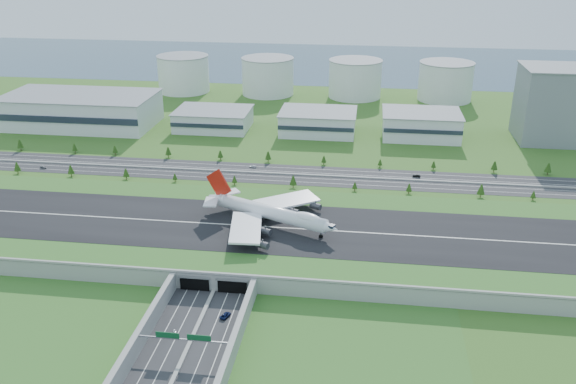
# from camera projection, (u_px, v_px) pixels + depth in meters

# --- Properties ---
(ground) EXTENTS (1200.00, 1200.00, 0.00)m
(ground) POSITION_uv_depth(u_px,v_px,m) (237.00, 239.00, 314.68)
(ground) COLOR #31591C
(ground) RESTS_ON ground
(airfield_deck) EXTENTS (520.00, 100.00, 9.20)m
(airfield_deck) POSITION_uv_depth(u_px,v_px,m) (237.00, 232.00, 313.00)
(airfield_deck) COLOR gray
(airfield_deck) RESTS_ON ground
(underpass_road) EXTENTS (38.80, 120.40, 8.00)m
(underpass_road) POSITION_uv_depth(u_px,v_px,m) (181.00, 355.00, 222.59)
(underpass_road) COLOR #28282B
(underpass_road) RESTS_ON ground
(sign_gantry_near) EXTENTS (38.70, 0.70, 9.80)m
(sign_gantry_near) POSITION_uv_depth(u_px,v_px,m) (183.00, 340.00, 225.22)
(sign_gantry_near) COLOR gray
(sign_gantry_near) RESTS_ON ground
(north_expressway) EXTENTS (560.00, 36.00, 0.12)m
(north_expressway) POSITION_uv_depth(u_px,v_px,m) (267.00, 173.00, 401.38)
(north_expressway) COLOR #28282B
(north_expressway) RESTS_ON ground
(tree_row) EXTENTS (506.36, 48.69, 8.38)m
(tree_row) POSITION_uv_depth(u_px,v_px,m) (262.00, 167.00, 400.15)
(tree_row) COLOR #3D2819
(tree_row) RESTS_ON ground
(hangar_west) EXTENTS (120.00, 60.00, 25.00)m
(hangar_west) POSITION_uv_depth(u_px,v_px,m) (81.00, 110.00, 499.42)
(hangar_west) COLOR silver
(hangar_west) RESTS_ON ground
(hangar_mid_a) EXTENTS (58.00, 42.00, 15.00)m
(hangar_mid_a) POSITION_uv_depth(u_px,v_px,m) (213.00, 119.00, 492.52)
(hangar_mid_a) COLOR silver
(hangar_mid_a) RESTS_ON ground
(hangar_mid_b) EXTENTS (58.00, 42.00, 17.00)m
(hangar_mid_b) POSITION_uv_depth(u_px,v_px,m) (318.00, 122.00, 481.76)
(hangar_mid_b) COLOR silver
(hangar_mid_b) RESTS_ON ground
(hangar_mid_c) EXTENTS (58.00, 42.00, 19.00)m
(hangar_mid_c) POSITION_uv_depth(u_px,v_px,m) (421.00, 125.00, 471.61)
(hangar_mid_c) COLOR silver
(hangar_mid_c) RESTS_ON ground
(office_tower) EXTENTS (46.00, 46.00, 55.00)m
(office_tower) POSITION_uv_depth(u_px,v_px,m) (551.00, 105.00, 457.57)
(office_tower) COLOR slate
(office_tower) RESTS_ON ground
(fuel_tank_a) EXTENTS (50.00, 50.00, 35.00)m
(fuel_tank_a) POSITION_uv_depth(u_px,v_px,m) (184.00, 74.00, 605.48)
(fuel_tank_a) COLOR white
(fuel_tank_a) RESTS_ON ground
(fuel_tank_b) EXTENTS (50.00, 50.00, 35.00)m
(fuel_tank_b) POSITION_uv_depth(u_px,v_px,m) (268.00, 76.00, 595.11)
(fuel_tank_b) COLOR white
(fuel_tank_b) RESTS_ON ground
(fuel_tank_c) EXTENTS (50.00, 50.00, 35.00)m
(fuel_tank_c) POSITION_uv_depth(u_px,v_px,m) (355.00, 79.00, 584.74)
(fuel_tank_c) COLOR white
(fuel_tank_c) RESTS_ON ground
(fuel_tank_d) EXTENTS (50.00, 50.00, 35.00)m
(fuel_tank_d) POSITION_uv_depth(u_px,v_px,m) (445.00, 82.00, 574.37)
(fuel_tank_d) COLOR white
(fuel_tank_d) RESTS_ON ground
(bay_water) EXTENTS (1200.00, 260.00, 0.06)m
(bay_water) POSITION_uv_depth(u_px,v_px,m) (318.00, 62.00, 752.83)
(bay_water) COLOR #324D60
(bay_water) RESTS_ON ground
(boeing_747) EXTENTS (73.92, 68.31, 24.37)m
(boeing_747) POSITION_uv_depth(u_px,v_px,m) (270.00, 212.00, 310.11)
(boeing_747) COLOR white
(boeing_747) RESTS_ON airfield_deck
(car_0) EXTENTS (3.19, 4.68, 1.48)m
(car_0) POSITION_uv_depth(u_px,v_px,m) (175.00, 333.00, 239.10)
(car_0) COLOR silver
(car_0) RESTS_ON ground
(car_2) EXTENTS (4.43, 6.24, 1.58)m
(car_2) POSITION_uv_depth(u_px,v_px,m) (225.00, 315.00, 250.28)
(car_2) COLOR #0C1740
(car_2) RESTS_ON ground
(car_4) EXTENTS (5.15, 3.12, 1.64)m
(car_4) POSITION_uv_depth(u_px,v_px,m) (43.00, 167.00, 409.62)
(car_4) COLOR slate
(car_4) RESTS_ON ground
(car_5) EXTENTS (5.20, 2.06, 1.68)m
(car_5) POSITION_uv_depth(u_px,v_px,m) (417.00, 176.00, 394.67)
(car_5) COLOR black
(car_5) RESTS_ON ground
(car_7) EXTENTS (4.99, 2.36, 1.41)m
(car_7) POSITION_uv_depth(u_px,v_px,m) (253.00, 166.00, 411.73)
(car_7) COLOR white
(car_7) RESTS_ON ground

